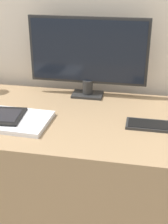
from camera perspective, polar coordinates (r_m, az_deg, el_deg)
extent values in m
cube|color=#997A56|center=(1.60, -1.57, -12.44)|extent=(1.50, 0.65, 0.72)
cube|color=#262626|center=(1.63, 0.67, 3.21)|extent=(0.16, 0.11, 0.01)
cylinder|color=#262626|center=(1.62, 0.67, 4.60)|extent=(0.05, 0.05, 0.07)
cube|color=#262626|center=(1.57, 0.75, 11.11)|extent=(0.59, 0.01, 0.33)
cube|color=black|center=(1.56, 0.69, 11.03)|extent=(0.57, 0.01, 0.30)
cube|color=#282828|center=(1.35, 13.40, -2.48)|extent=(0.27, 0.10, 0.01)
cube|color=black|center=(1.35, 13.43, -2.26)|extent=(0.25, 0.08, 0.00)
cube|color=silver|center=(1.39, -13.00, -1.64)|extent=(0.33, 0.24, 0.01)
cube|color=silver|center=(1.39, -13.04, -1.28)|extent=(0.33, 0.24, 0.01)
cube|color=black|center=(1.40, -13.86, -0.72)|extent=(0.15, 0.19, 0.01)
cube|color=black|center=(1.40, -13.88, -0.54)|extent=(0.11, 0.13, 0.00)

